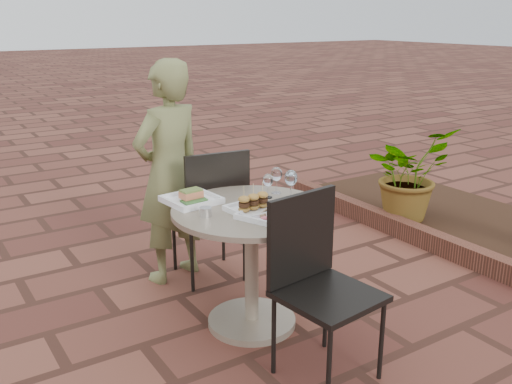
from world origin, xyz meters
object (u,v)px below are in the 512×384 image
cafe_table (252,249)px  diner (169,173)px  plate_tuna (265,214)px  plate_sliders (253,206)px  chair_far (213,205)px  chair_near (316,271)px  plate_salmon (191,199)px

cafe_table → diner: diner is taller
plate_tuna → cafe_table: bearing=83.5°
plate_sliders → plate_tuna: plate_sliders is taller
chair_far → plate_tuna: chair_far is taller
chair_near → plate_tuna: 0.43m
chair_near → plate_salmon: bearing=101.0°
chair_far → diner: size_ratio=0.62×
cafe_table → plate_salmon: bearing=130.3°
cafe_table → plate_tuna: bearing=-96.5°
chair_near → diner: diner is taller
chair_far → plate_tuna: bearing=89.0°
diner → plate_tuna: (0.09, -1.02, -0.01)m
cafe_table → plate_sliders: plate_sliders is taller
chair_far → plate_salmon: chair_far is taller
chair_near → diner: size_ratio=0.62×
chair_near → diner: bearing=88.8°
chair_far → plate_tuna: (-0.11, -0.80, 0.20)m
diner → plate_salmon: bearing=62.5°
plate_tuna → chair_near: bearing=-82.1°
cafe_table → chair_near: size_ratio=0.97×
diner → plate_tuna: size_ratio=4.70×
chair_near → plate_tuna: chair_near is taller
diner → plate_sliders: size_ratio=5.58×
diner → chair_near: bearing=80.4°
chair_near → plate_sliders: 0.54m
chair_near → diner: 1.42m
cafe_table → diner: bearing=97.5°
plate_salmon → plate_sliders: 0.39m
chair_far → chair_near: (-0.06, -1.18, 0.00)m
cafe_table → plate_salmon: (-0.23, 0.28, 0.27)m
plate_sliders → cafe_table: bearing=67.7°
diner → plate_tuna: bearing=79.7°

